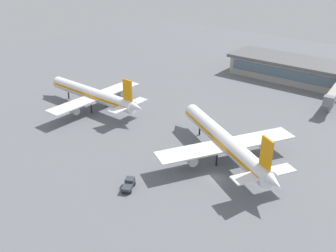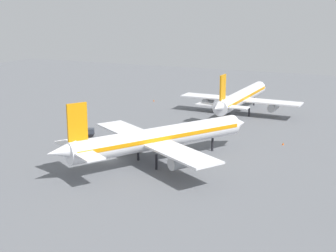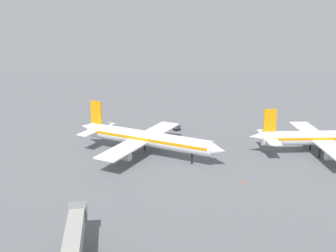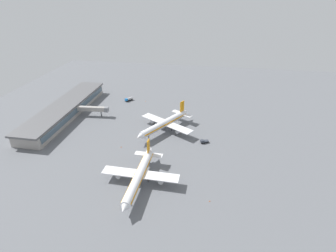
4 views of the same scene
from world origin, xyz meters
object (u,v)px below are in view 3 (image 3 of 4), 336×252
(airplane_at_gate, at_px, (325,138))
(pushback_tractor, at_px, (175,127))
(airplane_taxiing, at_px, (146,138))
(safety_cone_mid_apron, at_px, (244,182))
(safety_cone_far_side, at_px, (301,122))

(airplane_at_gate, bearing_deg, pushback_tractor, 147.98)
(airplane_at_gate, height_order, pushback_tractor, airplane_at_gate)
(airplane_taxiing, bearing_deg, airplane_at_gate, 28.43)
(pushback_tractor, distance_m, safety_cone_mid_apron, 45.20)
(safety_cone_mid_apron, height_order, safety_cone_far_side, same)
(safety_cone_far_side, bearing_deg, safety_cone_mid_apron, -123.98)
(airplane_taxiing, xyz_separation_m, safety_cone_far_side, (54.95, 28.58, -4.67))
(airplane_taxiing, relative_size, safety_cone_mid_apron, 67.24)
(airplane_taxiing, height_order, pushback_tractor, airplane_taxiing)
(pushback_tractor, distance_m, safety_cone_far_side, 45.22)
(pushback_tractor, bearing_deg, airplane_at_gate, 30.88)
(airplane_taxiing, xyz_separation_m, safety_cone_mid_apron, (22.45, -19.63, -4.67))
(airplane_at_gate, distance_m, pushback_tractor, 47.19)
(safety_cone_far_side, bearing_deg, pushback_tractor, -173.95)
(safety_cone_mid_apron, bearing_deg, airplane_taxiing, 138.83)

